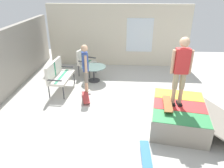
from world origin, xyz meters
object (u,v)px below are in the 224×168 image
object	(u,v)px
patio_bench	(58,74)
skateboard_by_bench	(86,97)
person_watching	(85,66)
patio_table	(94,71)
skateboard_spare	(146,154)
skate_ramp	(179,115)
skateboard_on_ramp	(167,104)
person_skater	(181,67)
patio_chair_near_house	(84,60)

from	to	relation	value
patio_bench	skateboard_by_bench	world-z (taller)	patio_bench
patio_bench	person_watching	world-z (taller)	person_watching
patio_table	skateboard_spare	size ratio (longest dim) A/B	1.12
person_watching	skate_ramp	bearing A→B (deg)	-120.78
skate_ramp	skateboard_on_ramp	world-z (taller)	skateboard_on_ramp
patio_bench	person_watching	xyz separation A→B (m)	(-0.15, -0.96, 0.34)
patio_bench	skateboard_spare	size ratio (longest dim) A/B	1.59
skate_ramp	person_skater	distance (m)	1.28
person_watching	skateboard_spare	world-z (taller)	person_watching
skateboard_on_ramp	patio_bench	bearing A→B (deg)	60.91
patio_table	skateboard_by_bench	world-z (taller)	patio_table
skate_ramp	person_watching	size ratio (longest dim) A/B	1.40
skate_ramp	patio_bench	world-z (taller)	patio_bench
patio_chair_near_house	skateboard_by_bench	bearing A→B (deg)	-169.14
skate_ramp	skateboard_spare	xyz separation A→B (m)	(-1.20, 0.93, -0.21)
person_watching	skateboard_on_ramp	distance (m)	2.87
patio_bench	skateboard_on_ramp	size ratio (longest dim) A/B	1.57
person_skater	skateboard_on_ramp	xyz separation A→B (m)	(-0.13, 0.23, -0.90)
patio_table	skateboard_spare	xyz separation A→B (m)	(-3.77, -1.63, -0.32)
patio_table	person_watching	bearing A→B (deg)	173.97
person_watching	skateboard_by_bench	xyz separation A→B (m)	(-0.46, -0.05, -0.87)
skate_ramp	skateboard_by_bench	size ratio (longest dim) A/B	2.80
skate_ramp	skateboard_spare	size ratio (longest dim) A/B	2.87
patio_chair_near_house	person_skater	distance (m)	4.37
person_skater	skateboard_by_bench	xyz separation A→B (m)	(1.09, 2.49, -1.48)
patio_bench	person_skater	world-z (taller)	person_skater
patio_chair_near_house	person_skater	size ratio (longest dim) A/B	0.60
person_skater	skate_ramp	bearing A→B (deg)	-109.56
skate_ramp	skateboard_on_ramp	distance (m)	0.53
skateboard_on_ramp	person_skater	bearing A→B (deg)	-60.69
patio_bench	skateboard_spare	bearing A→B (deg)	-137.39
skate_ramp	skateboard_by_bench	distance (m)	2.86
patio_chair_near_house	skateboard_on_ramp	world-z (taller)	patio_chair_near_house
skateboard_spare	skateboard_by_bench	bearing A→B (deg)	35.94
person_watching	skateboard_spare	bearing A→B (deg)	-148.06
patio_bench	skateboard_on_ramp	bearing A→B (deg)	-119.09
person_watching	skateboard_by_bench	distance (m)	0.98
person_watching	skateboard_on_ramp	bearing A→B (deg)	-125.90
skateboard_by_bench	skateboard_spare	size ratio (longest dim) A/B	1.02
person_skater	skateboard_on_ramp	bearing A→B (deg)	119.31
patio_chair_near_house	skateboard_on_ramp	size ratio (longest dim) A/B	1.25
patio_bench	person_skater	size ratio (longest dim) A/B	0.76
skate_ramp	skateboard_by_bench	bearing A→B (deg)	66.64
skate_ramp	person_watching	distance (m)	3.18
patio_chair_near_house	skateboard_by_bench	size ratio (longest dim) A/B	1.24
patio_table	person_skater	size ratio (longest dim) A/B	0.53
person_watching	person_skater	world-z (taller)	person_skater
skateboard_spare	person_watching	bearing A→B (deg)	31.94
person_watching	skateboard_on_ramp	xyz separation A→B (m)	(-1.67, -2.31, -0.29)
skate_ramp	person_skater	world-z (taller)	person_skater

